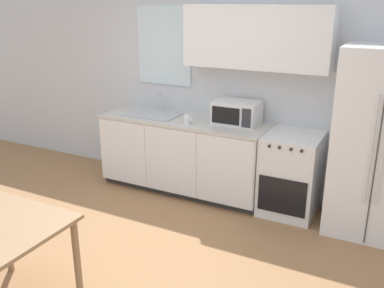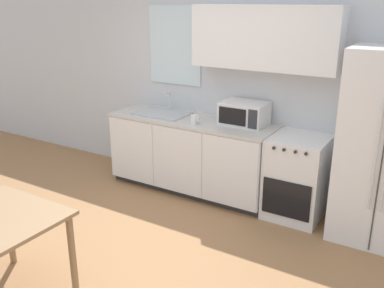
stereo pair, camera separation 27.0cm
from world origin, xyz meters
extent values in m
plane|color=#9E7047|center=(0.00, 0.00, 0.00)|extent=(12.00, 12.00, 0.00)
cube|color=silver|center=(0.00, 1.97, 1.35)|extent=(12.00, 0.06, 2.70)
cube|color=silver|center=(-0.73, 1.93, 1.74)|extent=(0.75, 0.04, 0.97)
cube|color=white|center=(0.53, 1.78, 1.90)|extent=(1.64, 0.32, 0.67)
cube|color=#333333|center=(-0.29, 1.64, 0.04)|extent=(2.06, 0.60, 0.08)
cube|color=white|center=(-0.29, 1.61, 0.49)|extent=(2.06, 0.66, 0.81)
cube|color=white|center=(-0.98, 1.28, 0.49)|extent=(0.67, 0.01, 0.79)
cube|color=white|center=(-0.29, 1.28, 0.49)|extent=(0.67, 0.01, 0.79)
cube|color=white|center=(0.40, 1.28, 0.49)|extent=(0.67, 0.01, 0.79)
cube|color=beige|center=(-0.29, 1.61, 0.91)|extent=(2.08, 0.68, 0.03)
cube|color=white|center=(1.05, 1.63, 0.45)|extent=(0.59, 0.63, 0.90)
cube|color=black|center=(1.05, 1.31, 0.32)|extent=(0.51, 0.01, 0.40)
cylinder|color=#262626|center=(0.88, 1.30, 0.85)|extent=(0.03, 0.02, 0.03)
cylinder|color=#262626|center=(0.99, 1.30, 0.85)|extent=(0.03, 0.02, 0.03)
cylinder|color=#262626|center=(1.11, 1.30, 0.85)|extent=(0.03, 0.02, 0.03)
cylinder|color=#262626|center=(1.21, 1.30, 0.85)|extent=(0.03, 0.02, 0.03)
cube|color=white|center=(1.90, 1.60, 0.94)|extent=(0.86, 0.69, 1.89)
cube|color=#3F3F3F|center=(1.90, 1.25, 0.94)|extent=(0.01, 0.01, 1.83)
cylinder|color=silver|center=(1.85, 1.22, 0.98)|extent=(0.02, 0.02, 1.04)
cylinder|color=silver|center=(1.95, 1.22, 0.98)|extent=(0.02, 0.02, 1.04)
cube|color=#B7BABC|center=(-0.73, 1.61, 0.93)|extent=(0.66, 0.46, 0.02)
cylinder|color=silver|center=(-0.73, 1.80, 1.06)|extent=(0.02, 0.02, 0.23)
cylinder|color=silver|center=(-0.73, 1.73, 1.16)|extent=(0.02, 0.14, 0.02)
cube|color=silver|center=(0.35, 1.72, 1.05)|extent=(0.51, 0.37, 0.26)
cube|color=black|center=(0.29, 1.53, 1.05)|extent=(0.33, 0.01, 0.19)
cube|color=#2D2D33|center=(0.53, 1.53, 1.05)|extent=(0.10, 0.01, 0.21)
cylinder|color=white|center=(-0.16, 1.45, 0.97)|extent=(0.08, 0.08, 0.10)
torus|color=white|center=(-0.09, 1.45, 0.98)|extent=(0.02, 0.08, 0.08)
cylinder|color=#997551|center=(-0.85, -0.61, 0.35)|extent=(0.06, 0.06, 0.71)
cylinder|color=#997551|center=(-0.05, -0.61, 0.35)|extent=(0.06, 0.06, 0.71)
camera|label=1|loc=(2.07, -2.76, 2.29)|focal=40.00mm
camera|label=2|loc=(2.31, -2.63, 2.29)|focal=40.00mm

